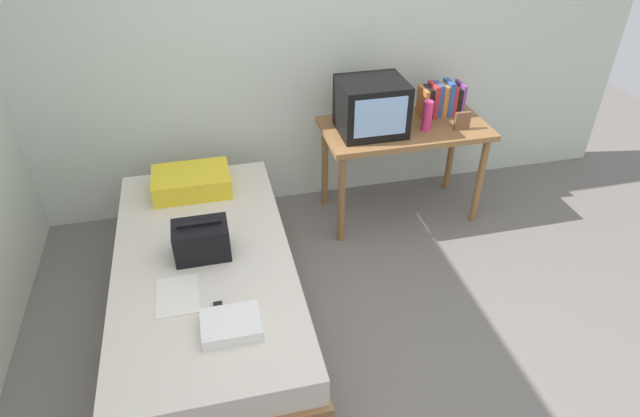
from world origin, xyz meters
name	(u,v)px	position (x,y,z in m)	size (l,w,h in m)	color
ground_plane	(381,390)	(0.00, 0.00, 0.00)	(8.00, 8.00, 0.00)	slate
wall_back	(300,32)	(0.00, 2.00, 1.30)	(5.20, 0.10, 2.60)	silver
bed	(208,289)	(-0.83, 0.73, 0.24)	(1.00, 2.00, 0.49)	olive
desk	(404,138)	(0.65, 1.54, 0.64)	(1.16, 0.60, 0.73)	olive
tv	(371,107)	(0.38, 1.52, 0.91)	(0.44, 0.39, 0.36)	black
water_bottle	(427,116)	(0.77, 1.45, 0.84)	(0.07, 0.07, 0.21)	#E53372
book_row	(441,100)	(0.96, 1.66, 0.85)	(0.31, 0.17, 0.25)	#CC7233
picture_frame	(462,121)	(1.01, 1.40, 0.80)	(0.11, 0.02, 0.13)	brown
pillow	(192,182)	(-0.85, 1.42, 0.56)	(0.49, 0.33, 0.14)	yellow
handbag	(201,240)	(-0.82, 0.74, 0.59)	(0.30, 0.20, 0.22)	black
magazine	(177,296)	(-0.97, 0.44, 0.49)	(0.21, 0.29, 0.01)	white
remote_dark	(219,314)	(-0.77, 0.25, 0.50)	(0.04, 0.16, 0.02)	black
folded_towel	(231,325)	(-0.72, 0.15, 0.52)	(0.28, 0.22, 0.06)	white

